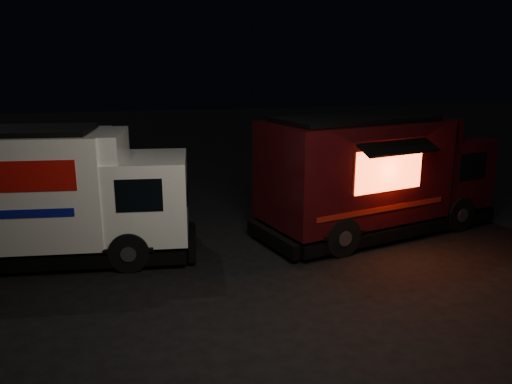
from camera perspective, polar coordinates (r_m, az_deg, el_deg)
The scene contains 3 objects.
ground at distance 11.59m, azimuth -0.80°, elevation -8.04°, with size 80.00×80.00×0.00m, color black.
white_truck at distance 12.36m, azimuth -22.92°, elevation -0.29°, with size 6.76×2.31×3.06m, color white, non-canonical shape.
red_truck at distance 13.77m, azimuth 13.83°, elevation 2.03°, with size 6.76×2.49×3.15m, color #32090A, non-canonical shape.
Camera 1 is at (-2.53, -10.41, 4.43)m, focal length 35.00 mm.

